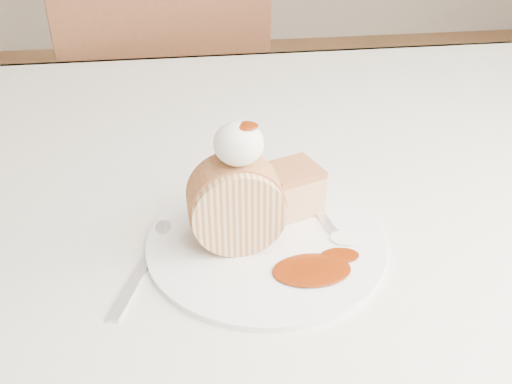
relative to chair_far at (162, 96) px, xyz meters
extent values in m
cube|color=silver|center=(0.20, -0.66, 0.16)|extent=(1.40, 0.90, 0.04)
cube|color=silver|center=(0.20, -0.22, 0.04)|extent=(1.40, 0.01, 0.28)
cylinder|color=brown|center=(0.82, -0.29, -0.22)|extent=(0.06, 0.06, 0.71)
cube|color=brown|center=(-0.02, 0.09, -0.09)|extent=(0.58, 0.58, 0.05)
cube|color=brown|center=(0.03, -0.12, 0.18)|extent=(0.47, 0.16, 0.50)
cylinder|color=brown|center=(0.12, 0.34, -0.34)|extent=(0.04, 0.04, 0.46)
cylinder|color=brown|center=(-0.27, 0.24, -0.34)|extent=(0.04, 0.04, 0.46)
cylinder|color=brown|center=(0.22, -0.05, -0.34)|extent=(0.04, 0.04, 0.46)
cylinder|color=brown|center=(-0.17, -0.15, -0.34)|extent=(0.04, 0.04, 0.46)
cylinder|color=white|center=(0.14, -0.85, 0.18)|extent=(0.35, 0.35, 0.01)
cylinder|color=beige|center=(0.11, -0.85, 0.23)|extent=(0.10, 0.06, 0.10)
cube|color=#B47244|center=(0.18, -0.79, 0.21)|extent=(0.08, 0.07, 0.05)
ellipsoid|color=white|center=(0.11, -0.85, 0.31)|extent=(0.05, 0.05, 0.05)
ellipsoid|color=#651E04|center=(0.12, -0.85, 0.33)|extent=(0.03, 0.02, 0.01)
cube|color=silver|center=(0.21, -0.79, 0.18)|extent=(0.05, 0.16, 0.00)
cube|color=silver|center=(0.00, -0.89, 0.18)|extent=(0.07, 0.16, 0.00)
camera|label=1|loc=(0.06, -1.36, 0.58)|focal=40.00mm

